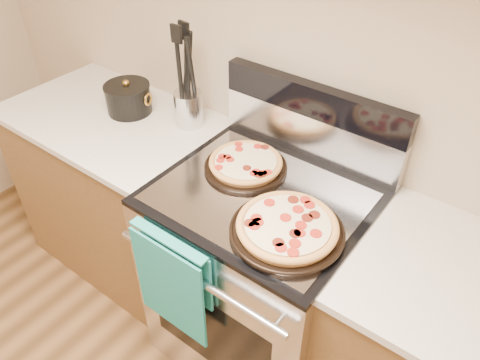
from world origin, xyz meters
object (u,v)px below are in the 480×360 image
Objects in this scene: pepperoni_pizza_back at (246,164)px; utensil_crock at (189,109)px; range_body at (260,277)px; saucepan at (129,99)px; pepperoni_pizza_front at (287,228)px.

utensil_crock is (-0.40, 0.13, 0.04)m from pepperoni_pizza_back.
range_body is 0.79m from utensil_crock.
saucepan is (-0.70, 0.05, 0.02)m from pepperoni_pizza_back.
utensil_crock is (-0.54, 0.20, 0.54)m from range_body.
pepperoni_pizza_back is at bearing -3.89° from saucepan.
saucepan is at bearing 176.11° from pepperoni_pizza_back.
utensil_crock reaches higher than pepperoni_pizza_back.
utensil_crock is at bearing 159.62° from range_body.
utensil_crock is at bearing 162.19° from pepperoni_pizza_back.
saucepan is (-1.01, 0.25, 0.02)m from pepperoni_pizza_front.
range_body is at bearing -27.61° from pepperoni_pizza_back.
pepperoni_pizza_front reaches higher than range_body.
pepperoni_pizza_back is at bearing 147.49° from pepperoni_pizza_front.
saucepan reaches higher than pepperoni_pizza_front.
pepperoni_pizza_back is 0.43m from utensil_crock.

